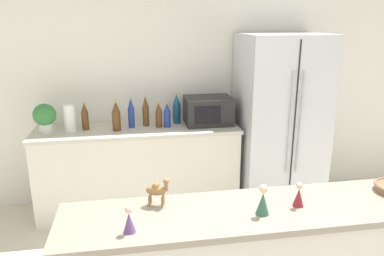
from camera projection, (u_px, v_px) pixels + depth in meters
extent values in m
cube|color=white|center=(181.00, 84.00, 4.07)|extent=(8.00, 0.06, 2.55)
cube|color=silver|center=(139.00, 170.00, 3.91)|extent=(2.01, 0.60, 0.87)
cube|color=beige|center=(137.00, 129.00, 3.79)|extent=(2.04, 0.63, 0.03)
cube|color=silver|center=(279.00, 122.00, 3.95)|extent=(0.85, 0.72, 1.82)
cube|color=black|center=(294.00, 132.00, 3.60)|extent=(0.01, 0.01, 1.75)
cylinder|color=#B2B5BA|center=(290.00, 124.00, 3.55)|extent=(0.02, 0.02, 1.00)
cylinder|color=#B2B5BA|center=(300.00, 123.00, 3.57)|extent=(0.02, 0.02, 1.00)
cube|color=gray|center=(254.00, 212.00, 1.99)|extent=(2.05, 0.48, 0.03)
cylinder|color=silver|center=(46.00, 128.00, 3.60)|extent=(0.12, 0.12, 0.09)
sphere|color=#387F3D|center=(45.00, 115.00, 3.56)|extent=(0.21, 0.21, 0.21)
cylinder|color=white|center=(70.00, 118.00, 3.61)|extent=(0.11, 0.11, 0.26)
cube|color=black|center=(208.00, 110.00, 3.88)|extent=(0.48, 0.36, 0.28)
cube|color=black|center=(208.00, 115.00, 3.70)|extent=(0.26, 0.01, 0.17)
cylinder|color=brown|center=(146.00, 116.00, 3.81)|extent=(0.06, 0.06, 0.20)
cone|color=brown|center=(145.00, 101.00, 3.77)|extent=(0.06, 0.06, 0.11)
cylinder|color=gold|center=(145.00, 95.00, 3.75)|extent=(0.02, 0.02, 0.01)
cylinder|color=brown|center=(85.00, 121.00, 3.68)|extent=(0.07, 0.07, 0.18)
cone|color=brown|center=(84.00, 107.00, 3.64)|extent=(0.06, 0.06, 0.10)
cylinder|color=gold|center=(84.00, 102.00, 3.63)|extent=(0.02, 0.02, 0.01)
cylinder|color=navy|center=(177.00, 114.00, 3.91)|extent=(0.08, 0.08, 0.20)
cone|color=navy|center=(177.00, 99.00, 3.86)|extent=(0.08, 0.08, 0.11)
cylinder|color=gold|center=(176.00, 94.00, 3.85)|extent=(0.03, 0.03, 0.01)
cylinder|color=navy|center=(167.00, 119.00, 3.77)|extent=(0.07, 0.07, 0.16)
cone|color=navy|center=(167.00, 107.00, 3.74)|extent=(0.07, 0.07, 0.09)
cylinder|color=gold|center=(167.00, 103.00, 3.72)|extent=(0.02, 0.02, 0.01)
cylinder|color=navy|center=(131.00, 118.00, 3.76)|extent=(0.06, 0.06, 0.19)
cone|color=navy|center=(131.00, 103.00, 3.71)|extent=(0.06, 0.06, 0.11)
cylinder|color=gold|center=(130.00, 97.00, 3.70)|extent=(0.02, 0.02, 0.01)
cylinder|color=brown|center=(159.00, 119.00, 3.77)|extent=(0.07, 0.07, 0.16)
cone|color=brown|center=(159.00, 107.00, 3.74)|extent=(0.07, 0.07, 0.09)
cylinder|color=gold|center=(158.00, 102.00, 3.72)|extent=(0.02, 0.02, 0.01)
cylinder|color=brown|center=(117.00, 121.00, 3.65)|extent=(0.08, 0.08, 0.19)
cone|color=brown|center=(116.00, 107.00, 3.61)|extent=(0.08, 0.08, 0.11)
cylinder|color=gold|center=(115.00, 101.00, 3.59)|extent=(0.03, 0.03, 0.01)
ellipsoid|color=olive|center=(156.00, 190.00, 1.99)|extent=(0.12, 0.08, 0.06)
sphere|color=olive|center=(156.00, 186.00, 1.99)|extent=(0.04, 0.04, 0.04)
cylinder|color=olive|center=(166.00, 186.00, 1.98)|extent=(0.02, 0.02, 0.05)
sphere|color=olive|center=(166.00, 181.00, 1.97)|extent=(0.03, 0.03, 0.03)
cylinder|color=olive|center=(163.00, 199.00, 2.02)|extent=(0.01, 0.01, 0.06)
cylinder|color=olive|center=(162.00, 202.00, 1.99)|extent=(0.01, 0.01, 0.06)
cylinder|color=olive|center=(151.00, 198.00, 2.03)|extent=(0.01, 0.01, 0.06)
cylinder|color=olive|center=(149.00, 201.00, 2.00)|extent=(0.01, 0.01, 0.06)
cone|color=#6B4784|center=(129.00, 222.00, 1.75)|extent=(0.06, 0.06, 0.10)
sphere|color=beige|center=(128.00, 209.00, 1.73)|extent=(0.04, 0.04, 0.04)
cone|color=maroon|center=(299.00, 197.00, 2.00)|extent=(0.06, 0.06, 0.10)
sphere|color=beige|center=(300.00, 186.00, 1.98)|extent=(0.04, 0.04, 0.04)
cone|color=#33664C|center=(263.00, 204.00, 1.91)|extent=(0.07, 0.07, 0.12)
sphere|color=beige|center=(264.00, 189.00, 1.89)|extent=(0.04, 0.04, 0.04)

